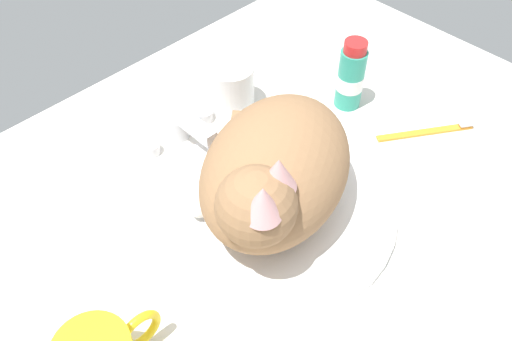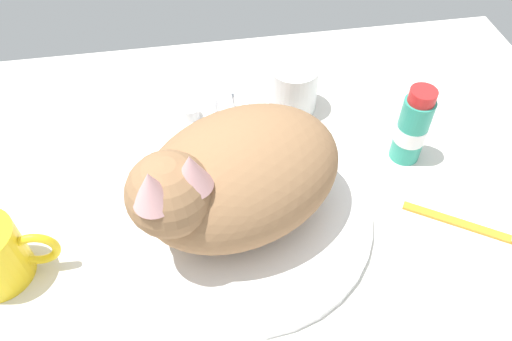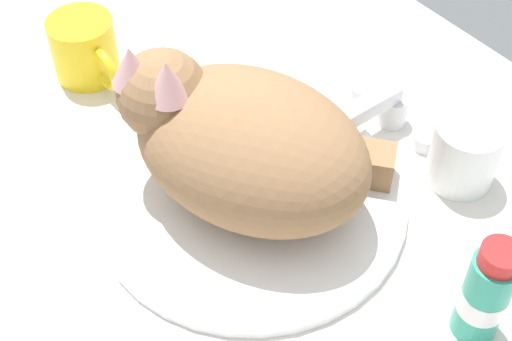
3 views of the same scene
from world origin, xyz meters
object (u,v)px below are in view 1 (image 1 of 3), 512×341
object	(u,v)px
cat	(272,173)
toothpaste_bottle	(351,77)
faucet	(182,127)
toothbrush	(431,130)
rinse_cup	(231,86)

from	to	relation	value
cat	toothpaste_bottle	distance (cm)	27.36
faucet	toothbrush	bearing A→B (deg)	-42.20
cat	toothpaste_bottle	size ratio (longest dim) A/B	2.49
cat	faucet	bearing A→B (deg)	86.77
rinse_cup	cat	bearing A→B (deg)	-120.03
faucet	toothbrush	world-z (taller)	faucet
cat	toothbrush	bearing A→B (deg)	-11.34
faucet	rinse_cup	world-z (taller)	rinse_cup
rinse_cup	toothbrush	world-z (taller)	rinse_cup
faucet	toothbrush	size ratio (longest dim) A/B	0.97
faucet	toothpaste_bottle	xyz separation A→B (cm)	(24.90, -12.39, 3.05)
faucet	rinse_cup	bearing A→B (deg)	4.37
rinse_cup	faucet	bearing A→B (deg)	-175.63
toothpaste_bottle	toothbrush	size ratio (longest dim) A/B	0.87
rinse_cup	toothbrush	bearing A→B (deg)	-56.52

